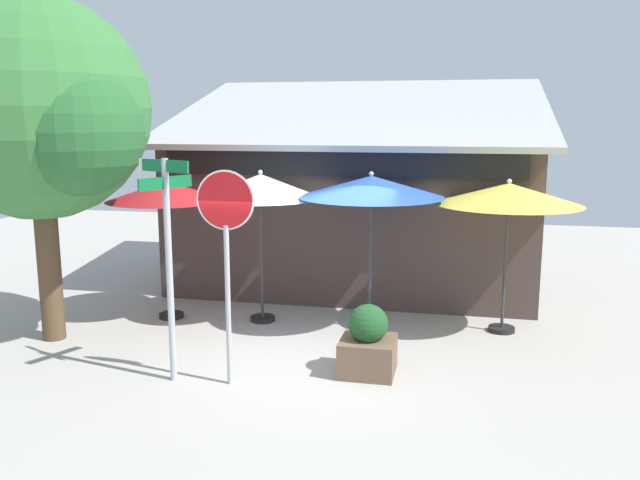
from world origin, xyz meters
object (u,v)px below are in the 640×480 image
Objects in this scene: patio_umbrella_mustard_far_right at (509,195)px; shade_tree at (43,112)px; patio_umbrella_ivory_center at (261,187)px; stop_sign at (226,237)px; patio_umbrella_royal_blue_right at (371,188)px; street_sign_post at (168,247)px; sidewalk_planter at (368,344)px; patio_umbrella_crimson_left at (166,193)px.

shade_tree reaches higher than patio_umbrella_mustard_far_right.
patio_umbrella_ivory_center is at bearing -175.90° from patio_umbrella_mustard_far_right.
patio_umbrella_ivory_center is at bearing 98.14° from stop_sign.
patio_umbrella_ivory_center is at bearing 30.16° from shade_tree.
patio_umbrella_royal_blue_right is 2.24m from patio_umbrella_mustard_far_right.
street_sign_post is 3.07m from sidewalk_planter.
patio_umbrella_royal_blue_right is at bearing -171.99° from patio_umbrella_mustard_far_right.
stop_sign is at bearing -18.07° from shade_tree.
street_sign_post is 5.53m from patio_umbrella_mustard_far_right.
patio_umbrella_mustard_far_right is at bearing 4.54° from patio_umbrella_crimson_left.
shade_tree is at bearing -164.22° from patio_umbrella_mustard_far_right.
shade_tree is at bearing -160.83° from patio_umbrella_royal_blue_right.
patio_umbrella_crimson_left is 0.95× the size of patio_umbrella_ivory_center.
street_sign_post is 1.18× the size of patio_umbrella_mustard_far_right.
patio_umbrella_crimson_left is at bearing -177.62° from patio_umbrella_royal_blue_right.
sidewalk_planter is (5.10, -0.32, -3.22)m from shade_tree.
street_sign_post is at bearing -162.83° from sidewalk_planter.
patio_umbrella_mustard_far_right is (3.74, 3.08, 0.29)m from stop_sign.
patio_umbrella_royal_blue_right is (1.92, -0.02, 0.04)m from patio_umbrella_ivory_center.
sidewalk_planter is (-1.96, -2.32, -1.89)m from patio_umbrella_mustard_far_right.
patio_umbrella_royal_blue_right reaches higher than patio_umbrella_mustard_far_right.
patio_umbrella_royal_blue_right reaches higher than sidewalk_planter.
stop_sign is 1.12× the size of patio_umbrella_mustard_far_right.
street_sign_post is at bearing -129.72° from patio_umbrella_royal_blue_right.
patio_umbrella_crimson_left is at bearing 154.32° from sidewalk_planter.
patio_umbrella_ivory_center is at bearing 5.61° from patio_umbrella_crimson_left.
shade_tree reaches higher than sidewalk_planter.
stop_sign is 2.51m from sidewalk_planter.
street_sign_post is at bearing -64.49° from patio_umbrella_crimson_left.
stop_sign is (0.81, 0.04, 0.16)m from street_sign_post.
stop_sign is 1.14× the size of patio_umbrella_crimson_left.
street_sign_post is 0.83m from stop_sign.
shade_tree is at bearing -129.09° from patio_umbrella_crimson_left.
patio_umbrella_ivory_center is 3.56m from sidewalk_planter.
patio_umbrella_royal_blue_right is 2.84m from sidewalk_planter.
sidewalk_planter is (2.59, 0.80, -1.44)m from street_sign_post.
patio_umbrella_crimson_left is at bearing 128.41° from stop_sign.
stop_sign is at bearing -81.86° from patio_umbrella_ivory_center.
sidewalk_planter is (1.78, 0.76, -1.60)m from stop_sign.
sidewalk_planter is at bearing -3.59° from shade_tree.
patio_umbrella_crimson_left is 4.66m from sidewalk_planter.
street_sign_post reaches higher than patio_umbrella_ivory_center.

